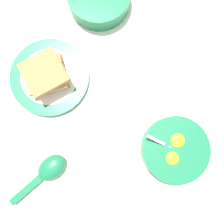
% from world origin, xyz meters
% --- Properties ---
extents(ground_plane, '(3.00, 3.00, 0.00)m').
position_xyz_m(ground_plane, '(0.00, 0.00, 0.00)').
color(ground_plane, silver).
extents(egg_bowl, '(0.17, 0.17, 0.07)m').
position_xyz_m(egg_bowl, '(0.15, -0.20, 0.02)').
color(egg_bowl, '#196B42').
rests_on(egg_bowl, ground_plane).
extents(toast_plate, '(0.21, 0.21, 0.02)m').
position_xyz_m(toast_plate, '(-0.16, 0.01, 0.01)').
color(toast_plate, '#196B42').
rests_on(toast_plate, ground_plane).
extents(toast_sandwich, '(0.13, 0.13, 0.06)m').
position_xyz_m(toast_sandwich, '(-0.16, 0.01, 0.05)').
color(toast_sandwich, '#9E7042').
rests_on(toast_sandwich, toast_plate).
extents(soup_spoon, '(0.16, 0.13, 0.03)m').
position_xyz_m(soup_spoon, '(-0.17, -0.23, 0.02)').
color(soup_spoon, '#196B42').
rests_on(soup_spoon, ground_plane).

